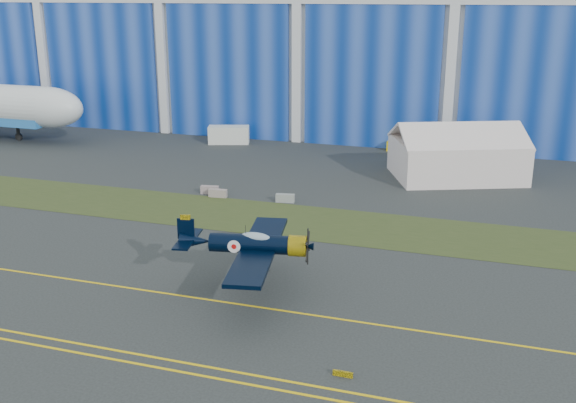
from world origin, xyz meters
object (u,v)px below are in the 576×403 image
(warbird, at_px, (250,244))
(shipping_container, at_px, (229,135))
(tent, at_px, (457,150))
(tug, at_px, (395,146))

(warbird, xyz_separation_m, shipping_container, (-21.94, 47.79, -2.57))
(tent, relative_size, tug, 7.67)
(tent, xyz_separation_m, shipping_container, (-33.77, 9.36, -2.15))
(tent, height_order, tug, tent)
(tent, bearing_deg, shipping_container, 142.15)
(warbird, height_order, tug, warbird)
(warbird, bearing_deg, tent, 61.87)
(warbird, relative_size, tent, 0.87)
(tent, xyz_separation_m, tug, (-9.33, 12.15, -2.76))
(tent, height_order, shipping_container, tent)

